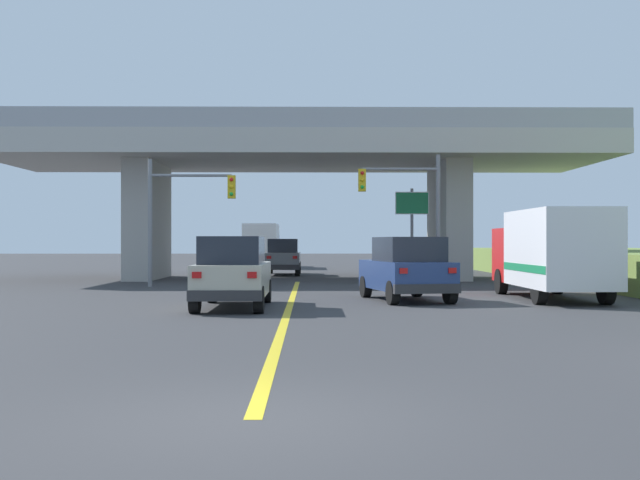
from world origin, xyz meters
TOP-DOWN VIEW (x-y plane):
  - ground at (0.00, 30.93)m, footprint 160.00×160.00m
  - overpass_bridge at (0.00, 30.93)m, footprint 29.85×9.98m
  - lane_divider_stripe at (0.00, 13.92)m, footprint 0.20×27.84m
  - suv_lead at (-1.58, 13.75)m, footprint 1.93×4.75m
  - suv_crossing at (3.65, 16.34)m, footprint 2.77×4.62m
  - box_truck at (8.42, 16.77)m, footprint 2.33×6.81m
  - sedan_oncoming at (-0.92, 35.41)m, footprint 1.90×4.70m
  - traffic_signal_nearside at (4.89, 24.88)m, footprint 3.51×0.36m
  - traffic_signal_farside at (-4.80, 24.08)m, footprint 3.64×0.36m
  - highway_sign at (5.45, 28.75)m, footprint 1.61×0.17m
  - semi_truck_distant at (-2.89, 47.57)m, footprint 2.33×7.26m

SIDE VIEW (x-z plane):
  - ground at x=0.00m, z-range 0.00..0.00m
  - lane_divider_stripe at x=0.00m, z-range 0.00..0.01m
  - suv_crossing at x=3.65m, z-range 0.00..2.02m
  - sedan_oncoming at x=-0.92m, z-range 0.00..2.02m
  - suv_lead at x=-1.58m, z-range 0.00..2.02m
  - box_truck at x=8.42m, z-range 0.10..2.97m
  - semi_truck_distant at x=-2.89m, z-range 0.08..3.19m
  - highway_sign at x=5.45m, z-range 1.04..5.44m
  - traffic_signal_farside at x=-4.80m, z-range 0.75..6.06m
  - traffic_signal_nearside at x=4.89m, z-range 0.81..6.40m
  - overpass_bridge at x=0.00m, z-range 1.77..9.59m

